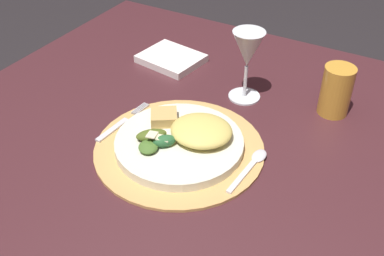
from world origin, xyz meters
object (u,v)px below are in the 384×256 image
object	(u,v)px
dining_table	(204,186)
spoon	(253,163)
dinner_plate	(179,143)
fork	(121,124)
napkin	(171,59)
wine_glass	(248,52)
amber_tumbler	(336,91)

from	to	relation	value
dining_table	spoon	distance (m)	0.16
dining_table	dinner_plate	distance (m)	0.14
dining_table	fork	size ratio (longest dim) A/B	7.39
napkin	wine_glass	size ratio (longest dim) A/B	0.91
napkin	amber_tumbler	xyz separation A→B (m)	(0.42, -0.02, 0.05)
spoon	wine_glass	bearing A→B (deg)	118.59
napkin	amber_tumbler	bearing A→B (deg)	-2.16
spoon	amber_tumbler	size ratio (longest dim) A/B	1.26
fork	wine_glass	world-z (taller)	wine_glass
dinner_plate	napkin	xyz separation A→B (m)	(-0.20, 0.29, -0.01)
fork	dining_table	bearing A→B (deg)	10.25
wine_glass	dinner_plate	bearing A→B (deg)	-97.70
spoon	wine_glass	distance (m)	0.26
dining_table	fork	bearing A→B (deg)	-169.75
fork	spoon	distance (m)	0.29
fork	amber_tumbler	bearing A→B (deg)	36.65
spoon	amber_tumbler	distance (m)	0.26
spoon	napkin	size ratio (longest dim) A/B	0.94
amber_tumbler	wine_glass	bearing A→B (deg)	-167.81
spoon	dinner_plate	bearing A→B (deg)	-170.00
fork	napkin	world-z (taller)	napkin
dinner_plate	amber_tumbler	bearing A→B (deg)	51.11
dining_table	napkin	distance (m)	0.37
dining_table	dinner_plate	xyz separation A→B (m)	(-0.04, -0.04, 0.12)
dinner_plate	spoon	world-z (taller)	dinner_plate
fork	amber_tumbler	xyz separation A→B (m)	(0.36, 0.27, 0.05)
spoon	dining_table	bearing A→B (deg)	174.34
wine_glass	fork	bearing A→B (deg)	-127.20
napkin	spoon	bearing A→B (deg)	-37.63
dinner_plate	amber_tumbler	distance (m)	0.35
napkin	dinner_plate	bearing A→B (deg)	-55.64
dining_table	spoon	bearing A→B (deg)	-5.66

